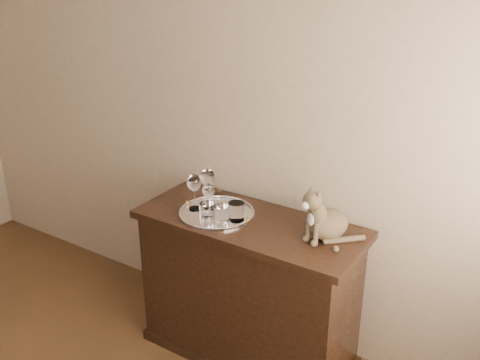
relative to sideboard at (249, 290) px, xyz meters
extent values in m
cube|color=tan|center=(-0.60, 0.31, 0.93)|extent=(4.00, 0.10, 2.70)
cylinder|color=white|center=(-0.18, -0.03, 0.43)|extent=(0.40, 0.40, 0.01)
cylinder|color=white|center=(-0.11, -0.10, 0.48)|extent=(0.08, 0.08, 0.09)
cylinder|color=white|center=(-0.19, -0.11, 0.48)|extent=(0.08, 0.08, 0.09)
cylinder|color=white|center=(-0.05, -0.04, 0.48)|extent=(0.09, 0.09, 0.10)
camera|label=1|loc=(1.28, -2.09, 1.69)|focal=40.00mm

